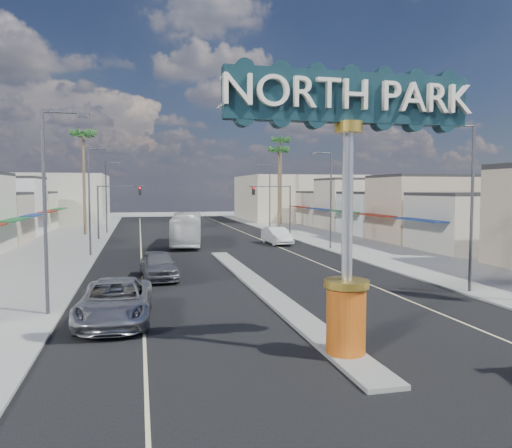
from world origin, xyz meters
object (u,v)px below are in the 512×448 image
suv_left (115,301)px  palm_right_far (281,145)px  gateway_sign (348,179)px  streetlight_l_near (49,201)px  streetlight_r_far (269,193)px  streetlight_l_far (108,193)px  palm_right_mid (279,154)px  streetlight_l_mid (91,196)px  streetlight_r_near (469,199)px  palm_left_far (83,140)px  traffic_signal_right (276,200)px  car_parked_left (158,265)px  traffic_signal_left (115,201)px  streetlight_r_mid (329,195)px  city_bus (187,229)px  car_parked_right (277,236)px

suv_left → palm_right_far: bearing=69.9°
gateway_sign → streetlight_l_near: 13.19m
streetlight_r_far → suv_left: bearing=-112.5°
streetlight_l_far → palm_right_mid: (23.43, 4.00, 5.54)m
streetlight_r_far → palm_right_mid: (2.57, 4.00, 5.54)m
gateway_sign → streetlight_l_mid: 29.91m
gateway_sign → streetlight_r_near: (10.43, 8.02, -0.86)m
streetlight_l_mid → palm_left_far: 21.16m
traffic_signal_right → car_parked_left: traffic_signal_right is taller
traffic_signal_left → streetlight_r_far: size_ratio=0.67×
traffic_signal_right → palm_right_far: size_ratio=0.43×
streetlight_r_mid → streetlight_l_mid: bearing=180.0°
traffic_signal_right → streetlight_l_near: (-19.62, -33.99, 0.79)m
gateway_sign → suv_left: (-7.66, 6.38, -5.04)m
streetlight_l_near → palm_left_far: 40.59m
streetlight_r_mid → palm_left_far: palm_left_far is taller
gateway_sign → traffic_signal_right: (9.18, 42.02, -1.65)m
gateway_sign → city_bus: size_ratio=0.79×
palm_left_far → streetlight_l_mid: bearing=-82.7°
streetlight_r_near → suv_left: bearing=-174.8°
streetlight_r_near → car_parked_right: bearing=97.7°
streetlight_l_near → palm_right_far: palm_right_far is taller
traffic_signal_right → palm_right_mid: 14.10m
streetlight_r_mid → city_bus: size_ratio=0.78×
palm_right_far → palm_right_mid: bearing=-108.4°
gateway_sign → streetlight_r_mid: size_ratio=1.02×
traffic_signal_right → palm_right_mid: (3.82, 12.01, 6.33)m
streetlight_r_mid → streetlight_l_near: bearing=-136.2°
streetlight_l_far → car_parked_right: size_ratio=1.72×
gateway_sign → streetlight_r_near: bearing=37.6°
palm_right_far → car_parked_right: bearing=-106.8°
traffic_signal_right → car_parked_left: (-14.68, -25.87, -3.39)m
streetlight_l_near → palm_right_mid: palm_right_mid is taller
suv_left → city_bus: (5.66, 28.50, 0.73)m
traffic_signal_right → streetlight_l_mid: bearing=-144.5°
streetlight_l_mid → suv_left: size_ratio=1.42×
streetlight_r_near → car_parked_right: 26.01m
suv_left → city_bus: bearing=81.6°
traffic_signal_left → palm_right_mid: 26.01m
streetlight_r_mid → gateway_sign: bearing=-110.4°
traffic_signal_right → suv_left: bearing=-115.3°
gateway_sign → suv_left: bearing=140.2°
streetlight_l_far → suv_left: (2.78, -43.64, -4.18)m
streetlight_l_far → palm_left_far: bearing=-142.1°
suv_left → palm_left_far: bearing=100.1°
traffic_signal_left → palm_right_mid: bearing=28.4°
palm_right_far → car_parked_right: 30.05m
streetlight_l_near → streetlight_l_mid: size_ratio=1.00×
gateway_sign → palm_left_far: bearing=105.1°
streetlight_r_mid → suv_left: (-18.09, -21.64, -4.18)m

